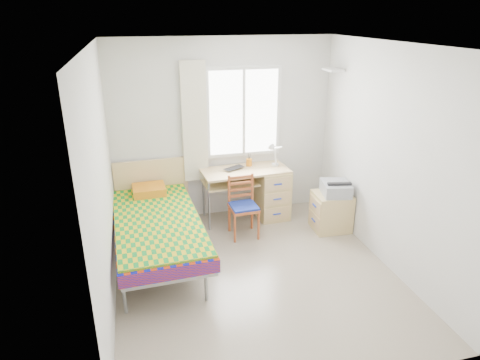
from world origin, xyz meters
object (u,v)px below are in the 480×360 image
Objects in this scene: desk at (267,190)px; chair at (243,202)px; cabinet at (331,211)px; bed at (157,222)px; printer at (336,188)px.

desk is 0.66m from chair.
desk is 2.36× the size of cabinet.
bed is 2.43m from cabinet.
desk is 0.99m from cabinet.
chair is (1.18, 0.29, 0.02)m from bed.
chair is 1.26m from cabinet.
chair is at bearing -177.41° from printer.
desk is (1.66, 0.74, -0.04)m from bed.
chair is at bearing -140.12° from desk.
chair is (-0.48, -0.45, 0.06)m from desk.
bed is at bearing -169.32° from chair.
chair is at bearing 174.69° from cabinet.
desk is at bearing 143.09° from cabinet.
bed is 2.46m from printer.
bed is at bearing -174.74° from cabinet.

